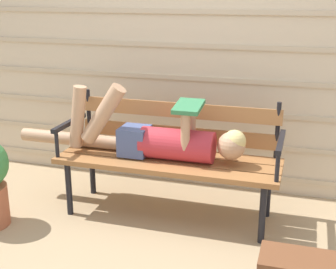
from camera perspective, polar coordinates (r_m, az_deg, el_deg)
ground_plane at (r=3.33m, az=-0.87°, el=-11.09°), size 12.00×12.00×0.00m
house_siding at (r=3.75m, az=2.99°, el=10.91°), size 4.97×0.08×2.33m
park_bench at (r=3.35m, az=0.35°, el=-1.98°), size 1.58×0.52×0.85m
reclining_person at (r=3.28m, az=-1.73°, el=-0.39°), size 1.75×0.25×0.53m
footstool at (r=2.52m, az=16.00°, el=-15.61°), size 0.42×0.24×0.31m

